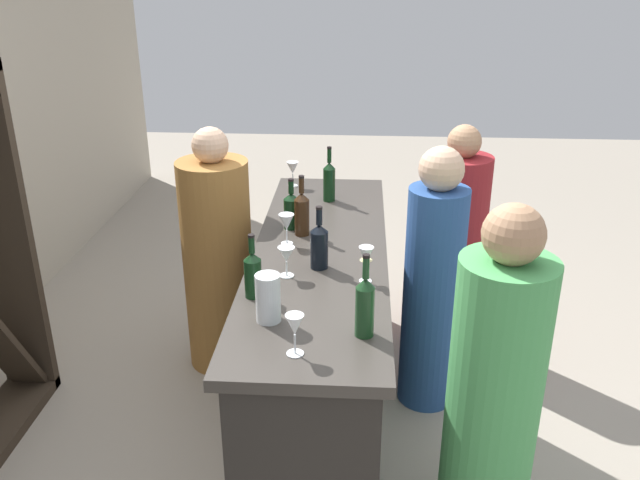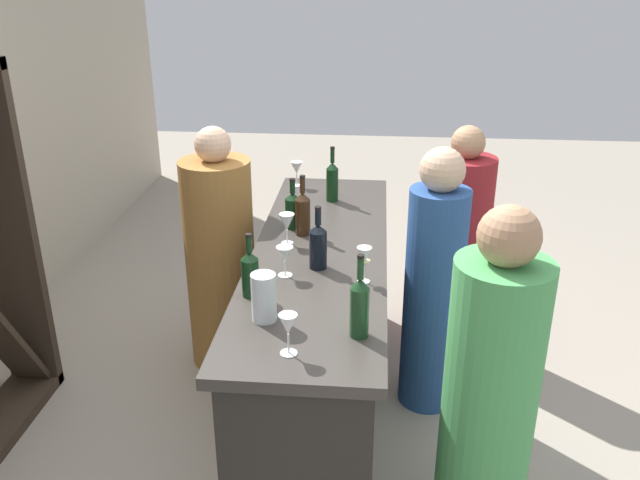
{
  "view_description": "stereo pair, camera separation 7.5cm",
  "coord_description": "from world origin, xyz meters",
  "px_view_note": "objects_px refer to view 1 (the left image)",
  "views": [
    {
      "loc": [
        -2.97,
        -0.19,
        2.28
      ],
      "look_at": [
        0.0,
        0.0,
        1.0
      ],
      "focal_mm": 37.26,
      "sensor_mm": 36.0,
      "label": 1
    },
    {
      "loc": [
        -2.97,
        -0.26,
        2.28
      ],
      "look_at": [
        0.0,
        0.0,
        1.0
      ],
      "focal_mm": 37.26,
      "sensor_mm": 36.0,
      "label": 2
    }
  ],
  "objects_px": {
    "wine_bottle_leftmost_olive_green": "(365,305)",
    "wine_bottle_far_right_dark_green": "(329,180)",
    "water_pitcher": "(268,298)",
    "person_left_guest": "(433,289)",
    "person_server_behind": "(218,262)",
    "wine_bottle_rightmost_dark_green": "(291,210)",
    "wine_bottle_second_left_dark_green": "(253,273)",
    "wine_bottle_second_right_amber_brown": "(302,213)",
    "person_center_guest": "(494,395)",
    "wine_bottle_center_near_black": "(319,245)",
    "wine_glass_near_right": "(286,255)",
    "wine_glass_near_left": "(366,258)",
    "wine_glass_far_left": "(287,223)",
    "person_right_guest": "(455,249)",
    "wine_glass_far_center": "(293,169)",
    "wine_glass_near_center": "(295,326)"
  },
  "relations": [
    {
      "from": "wine_bottle_second_left_dark_green",
      "to": "wine_glass_far_left",
      "type": "height_order",
      "value": "wine_bottle_second_left_dark_green"
    },
    {
      "from": "wine_bottle_far_right_dark_green",
      "to": "wine_glass_far_center",
      "type": "relative_size",
      "value": 2.09
    },
    {
      "from": "wine_bottle_leftmost_olive_green",
      "to": "wine_bottle_second_right_amber_brown",
      "type": "relative_size",
      "value": 1.06
    },
    {
      "from": "wine_bottle_second_left_dark_green",
      "to": "water_pitcher",
      "type": "relative_size",
      "value": 1.43
    },
    {
      "from": "wine_bottle_center_near_black",
      "to": "wine_glass_far_left",
      "type": "bearing_deg",
      "value": 34.12
    },
    {
      "from": "person_server_behind",
      "to": "wine_glass_near_right",
      "type": "bearing_deg",
      "value": -74.02
    },
    {
      "from": "person_left_guest",
      "to": "person_right_guest",
      "type": "bearing_deg",
      "value": -104.92
    },
    {
      "from": "wine_bottle_second_right_amber_brown",
      "to": "wine_bottle_far_right_dark_green",
      "type": "relative_size",
      "value": 0.98
    },
    {
      "from": "wine_bottle_leftmost_olive_green",
      "to": "wine_glass_near_right",
      "type": "distance_m",
      "value": 0.6
    },
    {
      "from": "person_server_behind",
      "to": "wine_glass_near_left",
      "type": "bearing_deg",
      "value": -59.9
    },
    {
      "from": "wine_bottle_second_right_amber_brown",
      "to": "person_center_guest",
      "type": "distance_m",
      "value": 1.33
    },
    {
      "from": "wine_bottle_second_right_amber_brown",
      "to": "wine_glass_near_center",
      "type": "height_order",
      "value": "wine_bottle_second_right_amber_brown"
    },
    {
      "from": "wine_bottle_leftmost_olive_green",
      "to": "wine_bottle_second_left_dark_green",
      "type": "xyz_separation_m",
      "value": [
        0.28,
        0.47,
        -0.02
      ]
    },
    {
      "from": "wine_glass_near_left",
      "to": "person_left_guest",
      "type": "xyz_separation_m",
      "value": [
        0.47,
        -0.36,
        -0.38
      ]
    },
    {
      "from": "wine_glass_near_right",
      "to": "wine_glass_far_center",
      "type": "relative_size",
      "value": 0.91
    },
    {
      "from": "wine_bottle_center_near_black",
      "to": "person_server_behind",
      "type": "bearing_deg",
      "value": 44.21
    },
    {
      "from": "wine_glass_far_center",
      "to": "wine_glass_near_left",
      "type": "bearing_deg",
      "value": -160.69
    },
    {
      "from": "person_center_guest",
      "to": "person_left_guest",
      "type": "bearing_deg",
      "value": -79.68
    },
    {
      "from": "wine_glass_near_center",
      "to": "person_right_guest",
      "type": "distance_m",
      "value": 1.9
    },
    {
      "from": "wine_bottle_second_left_dark_green",
      "to": "person_right_guest",
      "type": "distance_m",
      "value": 1.66
    },
    {
      "from": "wine_bottle_rightmost_dark_green",
      "to": "wine_glass_far_left",
      "type": "bearing_deg",
      "value": 179.37
    },
    {
      "from": "wine_glass_far_left",
      "to": "wine_glass_far_center",
      "type": "height_order",
      "value": "wine_glass_far_left"
    },
    {
      "from": "wine_glass_near_right",
      "to": "person_left_guest",
      "type": "relative_size",
      "value": 0.1
    },
    {
      "from": "wine_bottle_far_right_dark_green",
      "to": "wine_glass_near_right",
      "type": "height_order",
      "value": "wine_bottle_far_right_dark_green"
    },
    {
      "from": "wine_glass_near_right",
      "to": "person_left_guest",
      "type": "height_order",
      "value": "person_left_guest"
    },
    {
      "from": "wine_bottle_center_near_black",
      "to": "person_left_guest",
      "type": "relative_size",
      "value": 0.21
    },
    {
      "from": "wine_bottle_second_left_dark_green",
      "to": "wine_glass_far_left",
      "type": "relative_size",
      "value": 1.8
    },
    {
      "from": "water_pitcher",
      "to": "person_left_guest",
      "type": "distance_m",
      "value": 1.18
    },
    {
      "from": "wine_glass_far_center",
      "to": "person_left_guest",
      "type": "relative_size",
      "value": 0.11
    },
    {
      "from": "wine_bottle_second_right_amber_brown",
      "to": "wine_glass_near_right",
      "type": "height_order",
      "value": "wine_bottle_second_right_amber_brown"
    },
    {
      "from": "wine_glass_near_left",
      "to": "wine_bottle_second_right_amber_brown",
      "type": "bearing_deg",
      "value": 32.25
    },
    {
      "from": "wine_bottle_second_right_amber_brown",
      "to": "wine_glass_far_center",
      "type": "relative_size",
      "value": 2.04
    },
    {
      "from": "wine_glass_near_left",
      "to": "wine_glass_far_left",
      "type": "relative_size",
      "value": 1.06
    },
    {
      "from": "wine_glass_far_left",
      "to": "person_center_guest",
      "type": "bearing_deg",
      "value": -132.23
    },
    {
      "from": "wine_bottle_leftmost_olive_green",
      "to": "person_server_behind",
      "type": "xyz_separation_m",
      "value": [
        1.23,
        0.84,
        -0.42
      ]
    },
    {
      "from": "wine_bottle_center_near_black",
      "to": "person_right_guest",
      "type": "xyz_separation_m",
      "value": [
        0.94,
        -0.76,
        -0.42
      ]
    },
    {
      "from": "water_pitcher",
      "to": "person_server_behind",
      "type": "distance_m",
      "value": 1.29
    },
    {
      "from": "wine_bottle_rightmost_dark_green",
      "to": "person_right_guest",
      "type": "distance_m",
      "value": 1.13
    },
    {
      "from": "wine_bottle_leftmost_olive_green",
      "to": "wine_bottle_rightmost_dark_green",
      "type": "height_order",
      "value": "wine_bottle_leftmost_olive_green"
    },
    {
      "from": "person_center_guest",
      "to": "person_right_guest",
      "type": "height_order",
      "value": "person_center_guest"
    },
    {
      "from": "wine_bottle_rightmost_dark_green",
      "to": "wine_bottle_far_right_dark_green",
      "type": "height_order",
      "value": "wine_bottle_far_right_dark_green"
    },
    {
      "from": "wine_bottle_second_left_dark_green",
      "to": "wine_bottle_center_near_black",
      "type": "bearing_deg",
      "value": -40.83
    },
    {
      "from": "wine_glass_near_left",
      "to": "person_right_guest",
      "type": "height_order",
      "value": "person_right_guest"
    },
    {
      "from": "wine_bottle_far_right_dark_green",
      "to": "water_pitcher",
      "type": "height_order",
      "value": "wine_bottle_far_right_dark_green"
    },
    {
      "from": "person_right_guest",
      "to": "wine_bottle_second_right_amber_brown",
      "type": "bearing_deg",
      "value": 53.59
    },
    {
      "from": "wine_glass_near_center",
      "to": "wine_glass_far_center",
      "type": "distance_m",
      "value": 1.91
    },
    {
      "from": "wine_glass_far_center",
      "to": "person_server_behind",
      "type": "distance_m",
      "value": 0.77
    },
    {
      "from": "wine_glass_far_center",
      "to": "person_center_guest",
      "type": "relative_size",
      "value": 0.11
    },
    {
      "from": "person_right_guest",
      "to": "person_server_behind",
      "type": "height_order",
      "value": "person_server_behind"
    },
    {
      "from": "wine_bottle_leftmost_olive_green",
      "to": "wine_bottle_far_right_dark_green",
      "type": "xyz_separation_m",
      "value": [
        1.5,
        0.21,
        -0.0
      ]
    }
  ]
}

